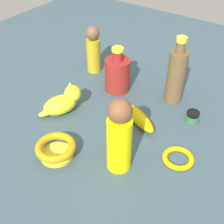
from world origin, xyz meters
TOP-DOWN VIEW (x-y plane):
  - ground at (0.00, 0.00)m, footprint 2.00×2.00m
  - person_figure_child at (0.12, -0.14)m, footprint 0.09×0.09m
  - bottle_short at (-0.10, 0.17)m, footprint 0.09×0.09m
  - banana at (0.07, 0.05)m, footprint 0.16×0.11m
  - cat_figurine at (-0.17, -0.05)m, footprint 0.11×0.15m
  - nail_polish_jar at (0.21, 0.16)m, footprint 0.05×0.05m
  - bowl at (-0.04, -0.21)m, footprint 0.12×0.12m
  - person_figure_adult at (-0.25, 0.23)m, footprint 0.07×0.07m
  - bottle_tall at (0.10, 0.23)m, footprint 0.06×0.06m
  - bangle at (0.25, -0.03)m, footprint 0.09×0.09m

SIDE VIEW (x-z plane):
  - ground at x=0.00m, z-range 0.00..0.00m
  - bangle at x=0.25m, z-range 0.00..0.02m
  - nail_polish_jar at x=0.21m, z-range 0.00..0.04m
  - banana at x=0.07m, z-range 0.00..0.04m
  - bowl at x=-0.04m, z-range 0.01..0.05m
  - cat_figurine at x=-0.17m, z-range -0.01..0.09m
  - bottle_short at x=-0.10m, z-range -0.02..0.15m
  - person_figure_adult at x=-0.25m, z-range 0.00..0.19m
  - bottle_tall at x=0.10m, z-range -0.02..0.22m
  - person_figure_child at x=0.12m, z-range 0.00..0.22m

